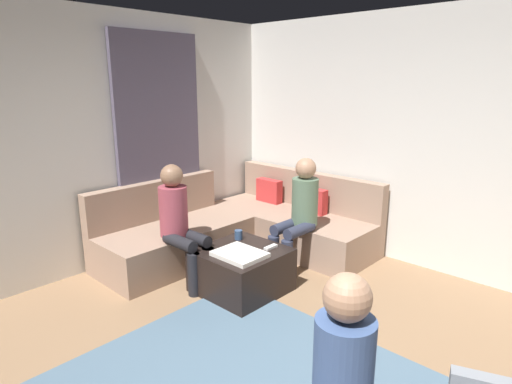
{
  "coord_description": "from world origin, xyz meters",
  "views": [
    {
      "loc": [
        1.36,
        -1.58,
        2.0
      ],
      "look_at": [
        -1.63,
        1.63,
        0.85
      ],
      "focal_mm": 30.46,
      "sensor_mm": 36.0,
      "label": 1
    }
  ],
  "objects_px": {
    "person_on_couch_back": "(299,210)",
    "person_on_couch_side": "(180,220)",
    "ottoman": "(242,270)",
    "coffee_mug": "(238,235)",
    "game_remote": "(271,247)",
    "sectional_couch": "(243,228)"
  },
  "relations": [
    {
      "from": "coffee_mug",
      "to": "game_remote",
      "type": "relative_size",
      "value": 0.63
    },
    {
      "from": "game_remote",
      "to": "person_on_couch_back",
      "type": "relative_size",
      "value": 0.12
    },
    {
      "from": "person_on_couch_back",
      "to": "person_on_couch_side",
      "type": "xyz_separation_m",
      "value": [
        -0.64,
        -1.07,
        0.0
      ]
    },
    {
      "from": "sectional_couch",
      "to": "game_remote",
      "type": "distance_m",
      "value": 1.04
    },
    {
      "from": "ottoman",
      "to": "person_on_couch_back",
      "type": "height_order",
      "value": "person_on_couch_back"
    },
    {
      "from": "game_remote",
      "to": "person_on_couch_back",
      "type": "xyz_separation_m",
      "value": [
        -0.1,
        0.57,
        0.23
      ]
    },
    {
      "from": "ottoman",
      "to": "person_on_couch_side",
      "type": "bearing_deg",
      "value": -153.23
    },
    {
      "from": "sectional_couch",
      "to": "game_remote",
      "type": "xyz_separation_m",
      "value": [
        0.89,
        -0.51,
        0.15
      ]
    },
    {
      "from": "person_on_couch_back",
      "to": "person_on_couch_side",
      "type": "bearing_deg",
      "value": 59.02
    },
    {
      "from": "coffee_mug",
      "to": "game_remote",
      "type": "height_order",
      "value": "coffee_mug"
    },
    {
      "from": "sectional_couch",
      "to": "person_on_couch_side",
      "type": "xyz_separation_m",
      "value": [
        0.15,
        -1.02,
        0.38
      ]
    },
    {
      "from": "coffee_mug",
      "to": "ottoman",
      "type": "bearing_deg",
      "value": -39.29
    },
    {
      "from": "person_on_couch_side",
      "to": "person_on_couch_back",
      "type": "bearing_deg",
      "value": 149.02
    },
    {
      "from": "game_remote",
      "to": "person_on_couch_side",
      "type": "distance_m",
      "value": 0.93
    },
    {
      "from": "ottoman",
      "to": "coffee_mug",
      "type": "bearing_deg",
      "value": 140.71
    },
    {
      "from": "ottoman",
      "to": "person_on_couch_back",
      "type": "bearing_deg",
      "value": 84.22
    },
    {
      "from": "sectional_couch",
      "to": "person_on_couch_back",
      "type": "bearing_deg",
      "value": 3.99
    },
    {
      "from": "game_remote",
      "to": "person_on_couch_side",
      "type": "relative_size",
      "value": 0.12
    },
    {
      "from": "ottoman",
      "to": "person_on_couch_back",
      "type": "distance_m",
      "value": 0.91
    },
    {
      "from": "person_on_couch_back",
      "to": "person_on_couch_side",
      "type": "distance_m",
      "value": 1.25
    },
    {
      "from": "ottoman",
      "to": "coffee_mug",
      "type": "relative_size",
      "value": 8.0
    },
    {
      "from": "ottoman",
      "to": "game_remote",
      "type": "height_order",
      "value": "game_remote"
    }
  ]
}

